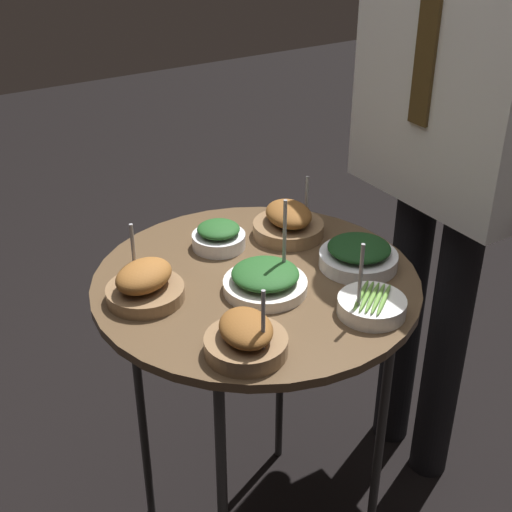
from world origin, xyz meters
TOP-DOWN VIEW (x-y plane):
  - serving_cart at (0.00, 0.00)m, footprint 0.64×0.64m
  - bowl_spinach_center at (0.05, -0.01)m, footprint 0.16×0.16m
  - bowl_spinach_mid_left at (-0.15, 0.00)m, footprint 0.11×0.11m
  - bowl_roast_far_rim at (-0.05, -0.21)m, footprint 0.15×0.15m
  - bowl_spinach_back_right at (0.07, 0.20)m, footprint 0.16×0.16m
  - bowl_roast_back_left at (-0.12, 0.15)m, footprint 0.15×0.15m
  - bowl_asparagus_front_center at (0.21, 0.11)m, footprint 0.12×0.12m
  - bowl_roast_front_left at (0.19, -0.14)m, footprint 0.14×0.14m
  - waiter_figure at (-0.02, 0.52)m, footprint 0.58×0.22m

SIDE VIEW (x-z plane):
  - serving_cart at x=0.00m, z-range 0.31..1.05m
  - bowl_asparagus_front_center at x=0.21m, z-range 0.68..0.83m
  - bowl_spinach_center at x=0.05m, z-range 0.67..0.85m
  - bowl_spinach_mid_left at x=-0.15m, z-range 0.73..0.79m
  - bowl_spinach_back_right at x=0.07m, z-range 0.73..0.79m
  - bowl_roast_front_left at x=0.19m, z-range 0.70..0.84m
  - bowl_roast_back_left at x=-0.12m, z-range 0.70..0.83m
  - bowl_roast_far_rim at x=-0.05m, z-range 0.70..0.84m
  - waiter_figure at x=-0.02m, z-range 0.21..1.79m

